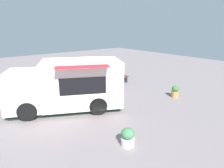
% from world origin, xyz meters
% --- Properties ---
extents(ground_plane, '(40.00, 40.00, 0.00)m').
position_xyz_m(ground_plane, '(0.00, 0.00, 0.00)').
color(ground_plane, gray).
extents(food_truck, '(5.70, 4.46, 2.44)m').
position_xyz_m(food_truck, '(0.91, 0.68, 1.18)').
color(food_truck, white).
rests_on(food_truck, ground_plane).
extents(person_customer, '(0.72, 0.74, 0.90)m').
position_xyz_m(person_customer, '(-3.10, -3.47, 0.34)').
color(person_customer, navy).
rests_on(person_customer, ground_plane).
extents(planter_flowering_near, '(0.50, 0.50, 0.66)m').
position_xyz_m(planter_flowering_near, '(0.75, 4.85, 0.33)').
color(planter_flowering_near, silver).
rests_on(planter_flowering_near, ground_plane).
extents(planter_flowering_far, '(0.45, 0.45, 0.69)m').
position_xyz_m(planter_flowering_far, '(-4.74, 2.98, 0.35)').
color(planter_flowering_far, '#B98042').
rests_on(planter_flowering_far, ground_plane).
extents(plaza_bench, '(1.77, 0.72, 0.47)m').
position_xyz_m(plaza_bench, '(-3.95, -1.09, 0.36)').
color(plaza_bench, '#512D25').
rests_on(plaza_bench, ground_plane).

